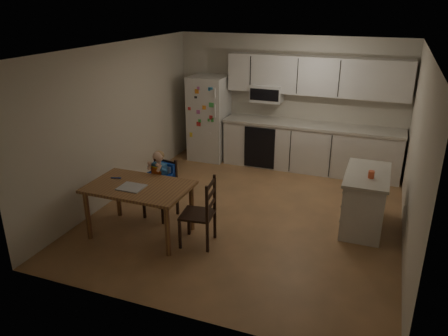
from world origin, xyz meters
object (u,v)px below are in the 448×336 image
at_px(refrigerator, 209,118).
at_px(chair_side, 204,208).
at_px(red_cup, 371,175).
at_px(dining_table, 139,192).
at_px(kitchen_island, 364,200).
at_px(chair_booster, 161,177).

distance_m(refrigerator, chair_side, 3.48).
xyz_separation_m(red_cup, dining_table, (-2.96, -1.16, -0.25)).
relative_size(red_cup, dining_table, 0.07).
bearing_deg(kitchen_island, chair_side, -147.18).
distance_m(red_cup, chair_booster, 3.01).
xyz_separation_m(refrigerator, dining_table, (0.33, -3.29, -0.21)).
xyz_separation_m(refrigerator, chair_booster, (0.34, -2.67, -0.21)).
bearing_deg(chair_side, red_cup, 111.49).
xyz_separation_m(red_cup, chair_side, (-2.01, -1.10, -0.36)).
height_order(kitchen_island, chair_booster, chair_booster).
relative_size(kitchen_island, chair_booster, 1.08).
relative_size(red_cup, chair_side, 0.11).
distance_m(kitchen_island, dining_table, 3.21).
bearing_deg(refrigerator, red_cup, -32.85).
height_order(red_cup, dining_table, red_cup).
relative_size(dining_table, chair_side, 1.46).
height_order(refrigerator, kitchen_island, refrigerator).
bearing_deg(chair_booster, chair_side, -20.25).
bearing_deg(chair_booster, dining_table, -80.49).
bearing_deg(kitchen_island, refrigerator, 148.86).
relative_size(kitchen_island, dining_table, 0.82).
distance_m(dining_table, chair_side, 0.95).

